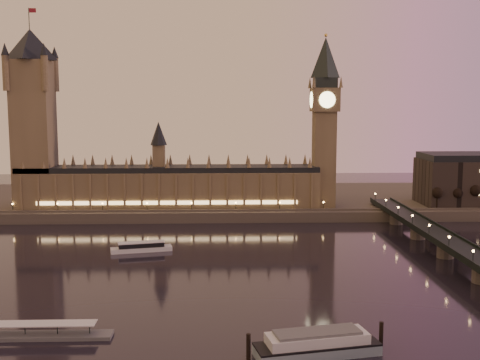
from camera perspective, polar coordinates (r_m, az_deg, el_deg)
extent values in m
plane|color=black|center=(251.07, 0.22, -8.64)|extent=(700.00, 700.00, 0.00)
cube|color=#423D35|center=(413.41, 3.55, -1.90)|extent=(560.00, 130.00, 6.00)
cube|color=brown|center=(367.31, -6.71, -0.89)|extent=(180.00, 26.00, 22.00)
cube|color=black|center=(365.75, -6.74, 1.07)|extent=(180.00, 22.00, 3.20)
cube|color=#FFCC7F|center=(354.93, -6.88, -2.16)|extent=(153.00, 0.25, 2.20)
cube|color=brown|center=(379.46, -18.94, 4.04)|extent=(22.00, 22.00, 88.00)
cone|color=black|center=(380.53, -19.28, 12.03)|extent=(31.68, 31.68, 18.00)
cylinder|color=black|center=(382.17, -19.38, 14.27)|extent=(0.44, 0.44, 12.00)
cube|color=maroon|center=(382.14, -19.08, 14.96)|extent=(4.00, 0.15, 2.50)
cube|color=brown|center=(369.24, 7.95, 1.95)|extent=(13.00, 13.00, 58.00)
cube|color=brown|center=(367.69, 8.05, 7.54)|extent=(16.00, 16.00, 14.00)
cylinder|color=#FFEAA5|center=(359.63, 8.27, 7.55)|extent=(9.60, 0.35, 9.60)
cylinder|color=#FFEAA5|center=(366.38, 6.78, 7.56)|extent=(0.35, 9.60, 9.60)
cube|color=black|center=(367.88, 8.07, 9.10)|extent=(13.00, 13.00, 6.00)
cone|color=black|center=(368.69, 8.12, 11.43)|extent=(17.68, 17.68, 24.00)
sphere|color=gold|center=(369.87, 8.15, 13.44)|extent=(2.00, 2.00, 2.00)
cube|color=black|center=(268.46, 20.37, -6.29)|extent=(13.00, 260.00, 2.00)
cube|color=black|center=(265.82, 19.13, -6.03)|extent=(0.60, 260.00, 1.00)
cube|color=black|center=(270.55, 21.63, -5.91)|extent=(0.60, 260.00, 1.00)
cylinder|color=black|center=(377.42, 18.01, -1.93)|extent=(0.70, 0.70, 9.54)
sphere|color=black|center=(376.69, 18.03, -1.19)|extent=(6.36, 6.36, 6.36)
cylinder|color=black|center=(382.04, 19.85, -1.90)|extent=(0.70, 0.70, 9.54)
sphere|color=black|center=(381.32, 19.88, -1.16)|extent=(6.36, 6.36, 6.36)
cylinder|color=black|center=(387.05, 21.64, -1.87)|extent=(0.70, 0.70, 9.54)
sphere|color=black|center=(386.33, 21.68, -1.14)|extent=(6.36, 6.36, 6.36)
cube|color=silver|center=(286.82, -9.33, -6.50)|extent=(28.94, 12.14, 2.07)
cube|color=black|center=(286.33, -9.34, -6.09)|extent=(21.53, 9.46, 2.07)
cube|color=silver|center=(286.05, -9.34, -5.85)|extent=(22.13, 9.83, 0.38)
cube|color=#8098A3|center=(173.25, 7.31, -15.69)|extent=(35.79, 16.34, 2.81)
cube|color=black|center=(172.60, 7.32, -15.18)|extent=(35.79, 16.34, 0.54)
cube|color=silver|center=(171.97, 7.33, -14.66)|extent=(29.23, 14.01, 2.81)
cube|color=#595B5E|center=(171.32, 7.34, -14.11)|extent=(24.78, 12.09, 0.76)
cylinder|color=black|center=(167.90, 0.81, -15.56)|extent=(1.19, 1.19, 7.34)
cylinder|color=black|center=(180.62, 13.24, -14.07)|extent=(1.19, 1.19, 7.34)
cube|color=#595B5E|center=(192.51, -18.03, -13.86)|extent=(39.77, 6.63, 1.14)
cube|color=silver|center=(191.48, -18.36, -12.80)|extent=(32.20, 5.68, 0.28)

